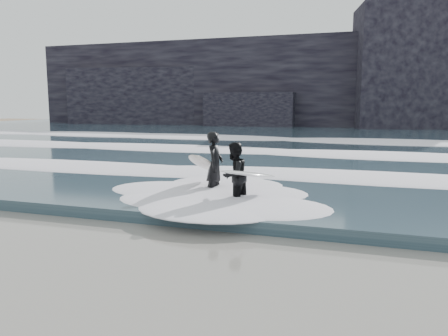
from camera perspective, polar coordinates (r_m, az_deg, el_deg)
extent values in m
plane|color=#8B6849|center=(7.79, -18.47, -13.04)|extent=(120.00, 120.00, 0.00)
cube|color=#2E424D|center=(35.16, 10.84, 3.97)|extent=(90.00, 52.00, 0.30)
cube|color=black|center=(52.01, 13.43, 10.64)|extent=(70.00, 9.00, 10.00)
ellipsoid|color=white|center=(15.61, 1.43, -0.39)|extent=(60.00, 3.20, 0.20)
ellipsoid|color=white|center=(22.35, 6.59, 2.28)|extent=(60.00, 4.00, 0.24)
ellipsoid|color=white|center=(31.18, 9.91, 4.00)|extent=(60.00, 4.80, 0.30)
imported|color=black|center=(12.89, -1.18, 0.38)|extent=(0.51, 0.75, 1.98)
ellipsoid|color=silver|center=(13.07, -2.77, 0.65)|extent=(0.78, 2.21, 0.85)
imported|color=black|center=(11.60, 1.31, -1.00)|extent=(0.91, 1.03, 1.78)
ellipsoid|color=white|center=(11.48, 3.32, -0.79)|extent=(1.43, 2.22, 0.50)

